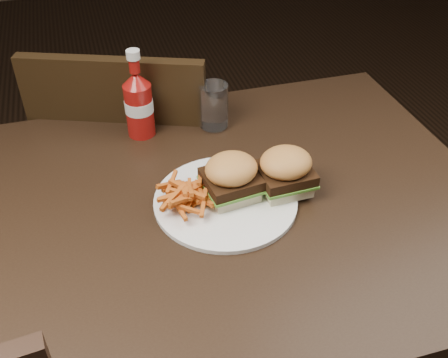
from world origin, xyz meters
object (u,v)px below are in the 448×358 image
object	(u,v)px
dining_table	(181,216)
tumbler	(214,105)
chair_far	(147,174)
ketchup_bottle	(140,110)
plate	(225,201)

from	to	relation	value
dining_table	tumbler	bearing A→B (deg)	62.11
dining_table	chair_far	bearing A→B (deg)	90.43
dining_table	chair_far	distance (m)	0.61
chair_far	dining_table	bearing A→B (deg)	111.51
chair_far	tumbler	distance (m)	0.49
chair_far	tumbler	world-z (taller)	tumbler
ketchup_bottle	tumbler	world-z (taller)	ketchup_bottle
chair_far	plate	size ratio (longest dim) A/B	1.63
plate	ketchup_bottle	xyz separation A→B (m)	(-0.11, 0.28, 0.06)
tumbler	dining_table	bearing A→B (deg)	-117.89
chair_far	ketchup_bottle	size ratio (longest dim) A/B	3.63
plate	tumbler	world-z (taller)	tumbler
tumbler	chair_far	bearing A→B (deg)	116.53
chair_far	plate	bearing A→B (deg)	120.53
plate	tumbler	bearing A→B (deg)	79.46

